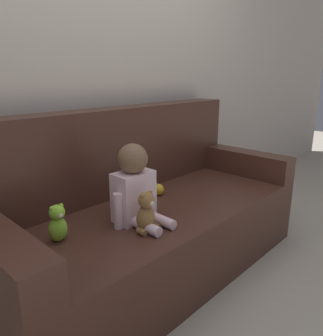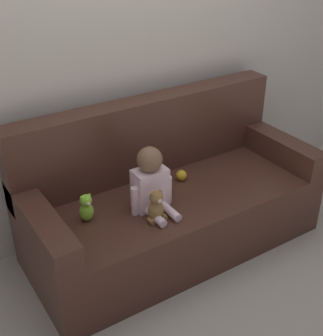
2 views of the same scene
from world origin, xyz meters
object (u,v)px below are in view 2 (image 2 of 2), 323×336
Objects in this scene: couch at (169,200)px; plush_toy_side at (86,208)px; toy_ball at (181,175)px; person_baby at (151,182)px; teddy_bear_brown at (156,206)px.

couch is 0.66m from plush_toy_side.
couch reaches higher than toy_ball.
couch is 26.56× the size of toy_ball.
person_baby reaches higher than plush_toy_side.
teddy_bear_brown is at bearing -142.64° from toy_ball.
toy_ball is (0.39, 0.30, -0.06)m from teddy_bear_brown.
person_baby is 2.00× the size of teddy_bear_brown.
teddy_bear_brown reaches higher than toy_ball.
couch is 0.44m from teddy_bear_brown.
couch reaches higher than person_baby.
person_baby is 0.42m from plush_toy_side.
plush_toy_side is 2.44× the size of toy_ball.
person_baby reaches higher than toy_ball.
couch is 0.40m from person_baby.
toy_ball is at bearing 6.24° from plush_toy_side.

